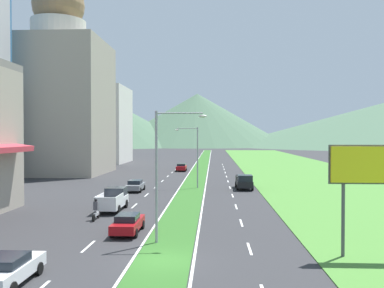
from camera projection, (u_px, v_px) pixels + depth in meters
The scene contains 41 objects.
ground_plane at pixel (162, 262), 23.11m from camera, with size 600.00×600.00×0.00m, color #2D2D30.
grass_median at pixel (199, 171), 83.02m from camera, with size 3.20×240.00×0.06m, color #2D6023.
grass_verge_right at pixel (303, 171), 81.96m from camera, with size 24.00×240.00×0.06m, color #477F33.
lane_dash_left_3 at pixel (88, 246), 26.30m from camera, with size 0.16×2.80×0.01m, color silver.
lane_dash_left_4 at pixel (116, 222), 33.93m from camera, with size 0.16×2.80×0.01m, color silver.
lane_dash_left_5 at pixel (134, 206), 41.56m from camera, with size 0.16×2.80×0.01m, color silver.
lane_dash_left_6 at pixel (147, 195), 49.18m from camera, with size 0.16×2.80×0.01m, color silver.
lane_dash_left_7 at pixel (156, 187), 56.81m from camera, with size 0.16×2.80×0.01m, color silver.
lane_dash_left_8 at pixel (162, 181), 64.44m from camera, with size 0.16×2.80×0.01m, color silver.
lane_dash_left_9 at pixel (168, 176), 72.07m from camera, with size 0.16×2.80×0.01m, color silver.
lane_dash_left_10 at pixel (172, 172), 79.70m from camera, with size 0.16×2.80×0.01m, color silver.
lane_dash_left_11 at pixel (176, 169), 87.33m from camera, with size 0.16×2.80×0.01m, color silver.
lane_dash_left_12 at pixel (179, 166), 94.96m from camera, with size 0.16×2.80×0.01m, color silver.
lane_dash_left_13 at pixel (181, 164), 102.59m from camera, with size 0.16×2.80×0.01m, color silver.
lane_dash_right_3 at pixel (250, 249), 25.77m from camera, with size 0.16×2.80×0.01m, color silver.
lane_dash_right_4 at pixel (241, 223), 33.40m from camera, with size 0.16×2.80×0.01m, color silver.
lane_dash_right_5 at pixel (236, 207), 41.03m from camera, with size 0.16×2.80×0.01m, color silver.
lane_dash_right_6 at pixel (233, 196), 48.66m from camera, with size 0.16×2.80×0.01m, color silver.
lane_dash_right_7 at pixel (230, 188), 56.29m from camera, with size 0.16×2.80×0.01m, color silver.
lane_dash_right_8 at pixel (228, 181), 63.92m from camera, with size 0.16×2.80×0.01m, color silver.
lane_dash_right_9 at pixel (226, 177), 71.54m from camera, with size 0.16×2.80×0.01m, color silver.
lane_dash_right_10 at pixel (225, 173), 79.17m from camera, with size 0.16×2.80×0.01m, color silver.
lane_dash_right_11 at pixel (224, 169), 86.80m from camera, with size 0.16×2.80×0.01m, color silver.
lane_dash_right_12 at pixel (223, 167), 94.43m from camera, with size 0.16×2.80×0.01m, color silver.
lane_dash_right_13 at pixel (223, 164), 102.06m from camera, with size 0.16×2.80×0.01m, color silver.
edge_line_median_left at pixel (191, 171), 83.11m from camera, with size 0.16×240.00×0.01m, color silver.
edge_line_median_right at pixel (208, 171), 82.93m from camera, with size 0.16×240.00×0.01m, color silver.
domed_building at pixel (59, 94), 77.23m from camera, with size 17.32×17.32×36.05m.
midrise_colored at pixel (94, 125), 108.98m from camera, with size 17.01×17.01×19.85m, color silver.
hill_far_left at pixel (92, 119), 278.90m from camera, with size 137.63×137.63×37.42m, color #47664C.
hill_far_center at pixel (197, 120), 293.30m from camera, with size 128.83×128.83×36.97m, color #47664C.
street_lamp_near at pixel (163, 166), 26.96m from camera, with size 3.39×0.39×8.67m.
street_lamp_mid at pixel (195, 153), 55.36m from camera, with size 3.14×0.34×8.19m.
billboard_roadside at pixel (375, 171), 23.73m from camera, with size 5.19×0.28×6.53m.
car_1 at pixel (128, 223), 29.90m from camera, with size 1.88×4.52×1.40m.
car_2 at pixel (8, 269), 19.52m from camera, with size 1.98×4.52×1.41m.
car_3 at pixel (181, 167), 82.51m from camera, with size 2.03×4.41×1.50m.
car_4 at pixel (135, 185), 52.51m from camera, with size 1.96×4.52×1.44m.
pickup_truck_0 at pixel (113, 200), 39.24m from camera, with size 2.18×5.40×2.00m.
pickup_truck_1 at pixel (244, 182), 54.50m from camera, with size 2.18×5.40×2.00m.
motorcycle_rider at pixel (96, 211), 34.59m from camera, with size 0.36×2.00×1.80m.
Camera 1 is at (2.84, -22.86, 7.04)m, focal length 38.74 mm.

